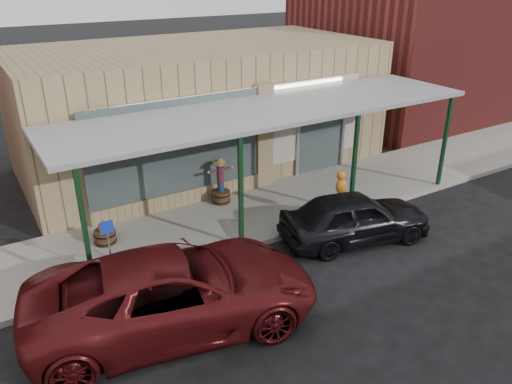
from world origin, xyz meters
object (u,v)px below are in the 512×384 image
parked_sedan (355,217)px  barrel_pumpkin (105,235)px  barrel_scarecrow (221,188)px  handicap_sign (109,242)px  car_maroon (175,291)px

parked_sedan → barrel_pumpkin: bearing=75.1°
barrel_scarecrow → barrel_pumpkin: (-3.62, -0.60, -0.25)m
barrel_scarecrow → handicap_sign: bearing=-150.7°
barrel_pumpkin → parked_sedan: 6.40m
parked_sedan → car_maroon: parked_sedan is taller
car_maroon → parked_sedan: bearing=-71.2°
barrel_scarecrow → handicap_sign: (-3.91, -2.20, 0.44)m
barrel_pumpkin → handicap_sign: (-0.28, -1.60, 0.69)m
handicap_sign → car_maroon: car_maroon is taller
barrel_pumpkin → parked_sedan: bearing=-27.6°
barrel_scarecrow → handicap_sign: size_ratio=0.99×
barrel_pumpkin → parked_sedan: (5.66, -2.96, 0.30)m
barrel_pumpkin → car_maroon: bearing=-84.2°
parked_sedan → barrel_scarecrow: bearing=42.5°
handicap_sign → parked_sedan: bearing=-13.0°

